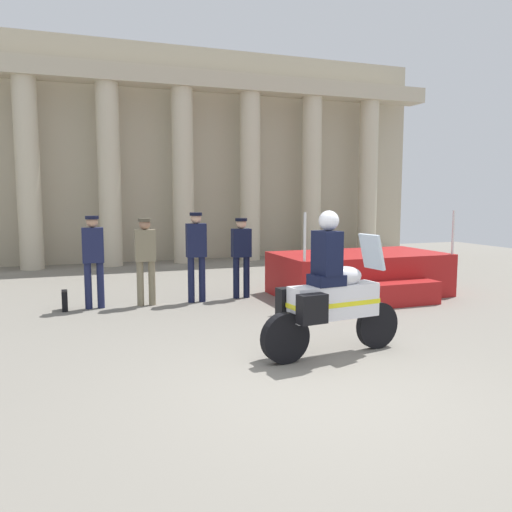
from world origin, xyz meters
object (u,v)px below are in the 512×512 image
(officer_in_row_1, at_px, (145,254))
(motorcycle_with_rider, at_px, (329,296))
(officer_in_row_3, at_px, (241,251))
(briefcase_on_ground, at_px, (65,301))
(reviewing_stand, at_px, (361,275))
(officer_in_row_2, at_px, (196,250))
(officer_in_row_0, at_px, (93,254))

(officer_in_row_1, xyz_separation_m, motorcycle_with_rider, (1.78, -3.99, -0.19))
(officer_in_row_3, xyz_separation_m, briefcase_on_ground, (-3.40, 0.00, -0.78))
(reviewing_stand, height_order, officer_in_row_2, reviewing_stand)
(officer_in_row_0, distance_m, officer_in_row_1, 0.94)
(officer_in_row_3, bearing_deg, officer_in_row_2, 8.33)
(officer_in_row_1, distance_m, officer_in_row_3, 1.94)
(officer_in_row_1, relative_size, briefcase_on_ground, 4.61)
(motorcycle_with_rider, xyz_separation_m, briefcase_on_ground, (-3.24, 4.07, -0.61))
(reviewing_stand, relative_size, officer_in_row_0, 2.05)
(officer_in_row_1, xyz_separation_m, briefcase_on_ground, (-1.46, 0.08, -0.80))
(officer_in_row_0, xyz_separation_m, motorcycle_with_rider, (2.72, -4.05, -0.22))
(officer_in_row_2, height_order, officer_in_row_3, officer_in_row_2)
(officer_in_row_3, bearing_deg, officer_in_row_1, 5.10)
(officer_in_row_3, bearing_deg, reviewing_stand, 169.66)
(reviewing_stand, relative_size, officer_in_row_3, 2.15)
(officer_in_row_2, distance_m, briefcase_on_ground, 2.59)
(reviewing_stand, distance_m, officer_in_row_0, 5.38)
(reviewing_stand, bearing_deg, briefcase_on_ground, 174.40)
(officer_in_row_1, distance_m, motorcycle_with_rider, 4.37)
(officer_in_row_0, height_order, officer_in_row_3, officer_in_row_0)
(reviewing_stand, xyz_separation_m, briefcase_on_ground, (-5.85, 0.57, -0.25))
(reviewing_stand, distance_m, officer_in_row_2, 3.49)
(officer_in_row_3, relative_size, briefcase_on_ground, 4.53)
(briefcase_on_ground, bearing_deg, officer_in_row_0, -1.96)
(officer_in_row_0, distance_m, officer_in_row_3, 2.88)
(officer_in_row_0, xyz_separation_m, officer_in_row_3, (2.87, 0.02, -0.05))
(motorcycle_with_rider, bearing_deg, officer_in_row_0, 117.44)
(reviewing_stand, bearing_deg, officer_in_row_3, 166.88)
(officer_in_row_0, relative_size, officer_in_row_2, 0.98)
(briefcase_on_ground, bearing_deg, officer_in_row_2, -2.24)
(reviewing_stand, relative_size, briefcase_on_ground, 9.76)
(reviewing_stand, relative_size, officer_in_row_2, 2.00)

